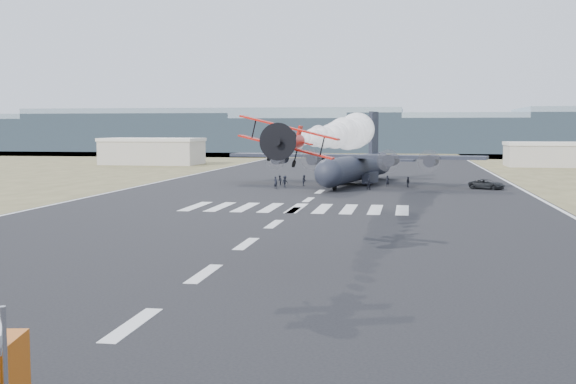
% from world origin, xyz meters
% --- Properties ---
extents(ground, '(500.00, 500.00, 0.00)m').
position_xyz_m(ground, '(0.00, 0.00, 0.00)').
color(ground, black).
rests_on(ground, ground).
extents(scrub_far, '(500.00, 80.00, 0.00)m').
position_xyz_m(scrub_far, '(0.00, 230.00, 0.00)').
color(scrub_far, brown).
rests_on(scrub_far, ground).
extents(runway_markings, '(60.00, 260.00, 0.01)m').
position_xyz_m(runway_markings, '(0.00, 60.00, 0.01)').
color(runway_markings, silver).
rests_on(runway_markings, ground).
extents(ridge_seg_b, '(150.00, 50.00, 15.00)m').
position_xyz_m(ridge_seg_b, '(-130.00, 260.00, 7.50)').
color(ridge_seg_b, gray).
rests_on(ridge_seg_b, ground).
extents(ridge_seg_c, '(150.00, 50.00, 17.00)m').
position_xyz_m(ridge_seg_c, '(-65.00, 260.00, 8.50)').
color(ridge_seg_c, gray).
rests_on(ridge_seg_c, ground).
extents(ridge_seg_d, '(150.00, 50.00, 13.00)m').
position_xyz_m(ridge_seg_d, '(0.00, 260.00, 6.50)').
color(ridge_seg_d, gray).
rests_on(ridge_seg_d, ground).
extents(ridge_seg_e, '(150.00, 50.00, 15.00)m').
position_xyz_m(ridge_seg_e, '(65.00, 260.00, 7.50)').
color(ridge_seg_e, gray).
rests_on(ridge_seg_e, ground).
extents(hangar_left, '(24.50, 14.50, 6.70)m').
position_xyz_m(hangar_left, '(-52.00, 145.00, 3.41)').
color(hangar_left, '#A7A194').
rests_on(hangar_left, ground).
extents(hangar_right, '(20.50, 12.50, 5.90)m').
position_xyz_m(hangar_right, '(46.00, 150.00, 3.01)').
color(hangar_right, '#A7A194').
rests_on(hangar_right, ground).
extents(aerobatic_biplane, '(6.82, 6.22, 3.40)m').
position_xyz_m(aerobatic_biplane, '(4.43, 17.48, 8.31)').
color(aerobatic_biplane, red).
extents(smoke_trail, '(4.37, 42.86, 4.37)m').
position_xyz_m(smoke_trail, '(5.73, 52.14, 8.63)').
color(smoke_trail, white).
extents(transport_aircraft, '(41.79, 34.22, 12.10)m').
position_xyz_m(transport_aircraft, '(4.26, 86.67, 3.12)').
color(transport_aircraft, black).
rests_on(transport_aircraft, ground).
extents(support_vehicle, '(5.80, 4.67, 1.47)m').
position_xyz_m(support_vehicle, '(24.36, 80.60, 0.73)').
color(support_vehicle, black).
rests_on(support_vehicle, ground).
extents(crew_a, '(0.82, 0.81, 1.74)m').
position_xyz_m(crew_a, '(9.41, 83.28, 0.87)').
color(crew_a, black).
rests_on(crew_a, ground).
extents(crew_b, '(0.64, 0.86, 1.60)m').
position_xyz_m(crew_b, '(-7.81, 82.68, 0.80)').
color(crew_b, black).
rests_on(crew_b, ground).
extents(crew_c, '(1.10, 1.25, 1.78)m').
position_xyz_m(crew_c, '(-6.37, 79.31, 0.89)').
color(crew_c, black).
rests_on(crew_c, ground).
extents(crew_d, '(0.83, 1.07, 1.63)m').
position_xyz_m(crew_d, '(12.58, 82.42, 0.82)').
color(crew_d, black).
rests_on(crew_d, ground).
extents(crew_e, '(1.03, 1.02, 1.83)m').
position_xyz_m(crew_e, '(-0.17, 82.84, 0.92)').
color(crew_e, black).
rests_on(crew_e, ground).
extents(crew_f, '(1.69, 1.04, 1.73)m').
position_xyz_m(crew_f, '(6.81, 76.37, 0.87)').
color(crew_f, black).
rests_on(crew_f, ground).
extents(crew_g, '(0.88, 0.86, 1.86)m').
position_xyz_m(crew_g, '(-7.29, 76.30, 0.93)').
color(crew_g, black).
rests_on(crew_g, ground).
extents(crew_h, '(0.65, 0.91, 1.71)m').
position_xyz_m(crew_h, '(-3.74, 82.29, 0.85)').
color(crew_h, black).
rests_on(crew_h, ground).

